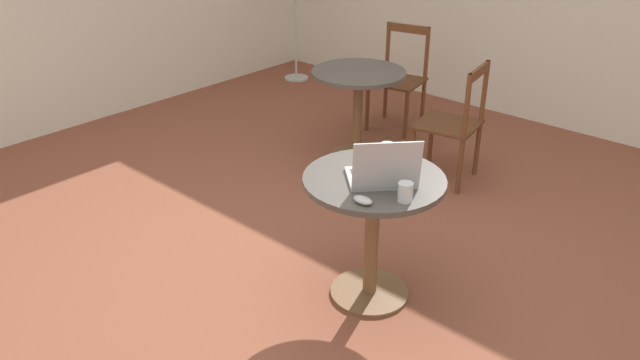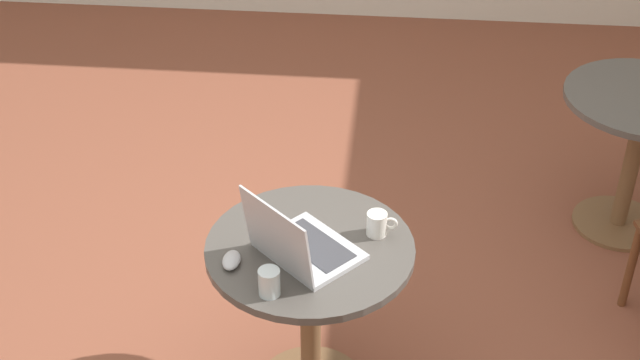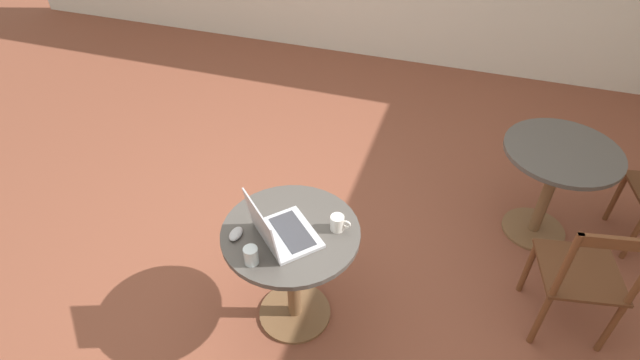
% 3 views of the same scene
% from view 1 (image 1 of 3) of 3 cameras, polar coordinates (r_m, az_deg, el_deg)
% --- Properties ---
extents(ground_plane, '(16.00, 16.00, 0.00)m').
position_cam_1_polar(ground_plane, '(3.59, -0.72, -9.22)').
color(ground_plane, brown).
extents(cafe_table_near, '(0.72, 0.72, 0.72)m').
position_cam_1_polar(cafe_table_near, '(3.22, 4.86, -2.67)').
color(cafe_table_near, brown).
rests_on(cafe_table_near, ground_plane).
extents(cafe_table_mid, '(0.72, 0.72, 0.72)m').
position_cam_1_polar(cafe_table_mid, '(4.87, 3.51, 7.87)').
color(cafe_table_mid, brown).
rests_on(cafe_table_mid, ground_plane).
extents(chair_mid_front, '(0.49, 0.49, 0.89)m').
position_cam_1_polar(chair_mid_front, '(4.62, 12.11, 5.00)').
color(chair_mid_front, brown).
rests_on(chair_mid_front, ground_plane).
extents(chair_mid_right, '(0.49, 0.49, 0.89)m').
position_cam_1_polar(chair_mid_right, '(5.57, 7.23, 9.15)').
color(chair_mid_right, brown).
rests_on(chair_mid_right, ground_plane).
extents(laptop, '(0.43, 0.43, 0.27)m').
position_cam_1_polar(laptop, '(3.05, 5.73, 0.59)').
color(laptop, '#B7B7BC').
rests_on(laptop, cafe_table_near).
extents(mouse, '(0.06, 0.10, 0.03)m').
position_cam_1_polar(mouse, '(2.88, 3.93, -1.85)').
color(mouse, '#B7B7BC').
rests_on(mouse, cafe_table_near).
extents(mug, '(0.11, 0.07, 0.09)m').
position_cam_1_polar(mug, '(3.32, 6.18, 2.67)').
color(mug, silver).
rests_on(mug, cafe_table_near).
extents(drinking_glass, '(0.07, 0.07, 0.09)m').
position_cam_1_polar(drinking_glass, '(2.91, 7.81, -1.09)').
color(drinking_glass, silver).
rests_on(drinking_glass, cafe_table_near).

